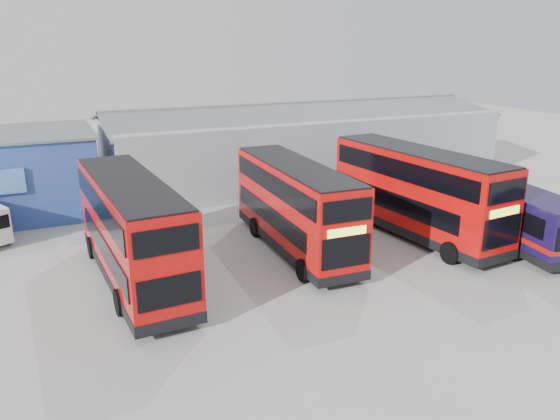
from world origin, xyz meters
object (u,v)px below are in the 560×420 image
(double_decker_left, at_px, (133,232))
(single_decker_blue, at_px, (496,210))
(double_decker_centre, at_px, (295,208))
(double_decker_right, at_px, (417,194))
(maintenance_shed, at_px, (298,143))

(double_decker_left, relative_size, single_decker_blue, 0.98)
(double_decker_centre, bearing_deg, double_decker_right, -3.96)
(maintenance_shed, distance_m, single_decker_blue, 18.11)
(double_decker_right, relative_size, single_decker_blue, 1.00)
(double_decker_right, xyz_separation_m, single_decker_blue, (4.00, -1.96, -0.88))
(double_decker_centre, height_order, single_decker_blue, double_decker_centre)
(maintenance_shed, relative_size, double_decker_right, 2.60)
(double_decker_left, distance_m, double_decker_right, 15.37)
(double_decker_centre, relative_size, single_decker_blue, 0.93)
(double_decker_centre, height_order, double_decker_right, double_decker_right)
(double_decker_left, bearing_deg, double_decker_centre, -178.64)
(maintenance_shed, height_order, double_decker_centre, maintenance_shed)
(double_decker_left, bearing_deg, single_decker_blue, 170.82)
(double_decker_right, bearing_deg, maintenance_shed, 83.00)
(maintenance_shed, height_order, single_decker_blue, maintenance_shed)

